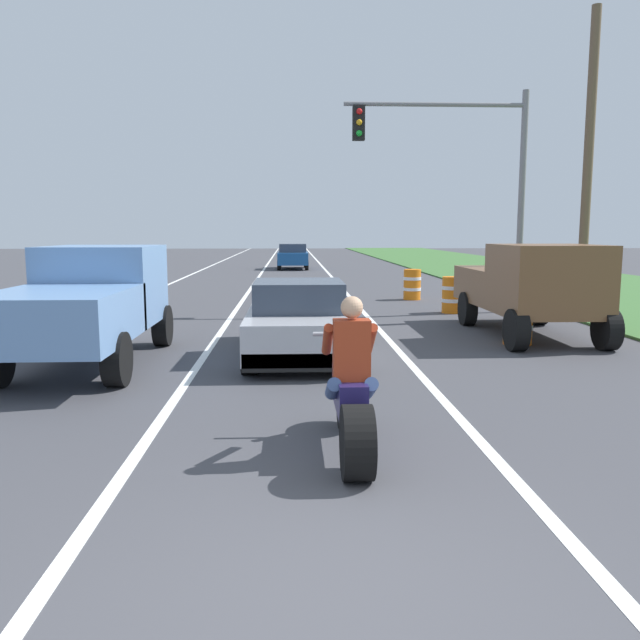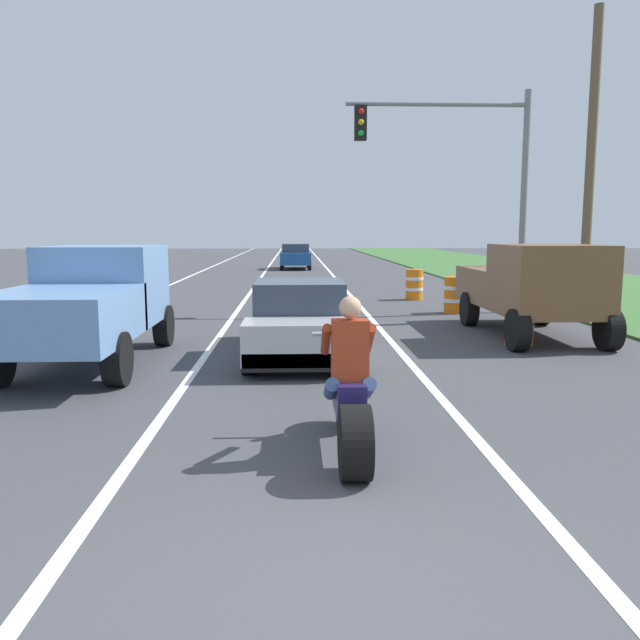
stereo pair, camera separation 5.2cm
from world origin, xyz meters
TOP-DOWN VIEW (x-y plane):
  - ground_plane at (0.00, 0.00)m, footprint 160.00×160.00m
  - lane_stripe_left_solid at (-5.40, 20.00)m, footprint 0.14×120.00m
  - lane_stripe_right_solid at (1.80, 20.00)m, footprint 0.14×120.00m
  - lane_stripe_centre_dashed at (-1.80, 20.00)m, footprint 0.14×120.00m
  - grass_verge_right at (11.92, 20.00)m, footprint 10.00×120.00m
  - motorcycle_with_rider at (0.37, 2.58)m, footprint 0.70×2.21m
  - sports_car_silver at (-0.09, 7.89)m, footprint 1.84×4.30m
  - pickup_truck_left_lane_light_blue at (-3.63, 7.27)m, footprint 2.02×4.80m
  - pickup_truck_right_shoulder_brown at (4.88, 9.85)m, footprint 2.02×4.80m
  - traffic_light_mast_near at (4.56, 13.97)m, footprint 5.00×0.34m
  - utility_pole_roadside at (7.37, 12.77)m, footprint 0.24×0.24m
  - construction_barrel_nearest at (4.29, 8.83)m, footprint 0.58×0.58m
  - construction_barrel_mid at (4.23, 13.79)m, footprint 0.58×0.58m
  - construction_barrel_far at (3.77, 17.27)m, footprint 0.58×0.58m
  - distant_car_far_ahead at (-0.10, 34.69)m, footprint 1.80×4.00m

SIDE VIEW (x-z plane):
  - ground_plane at x=0.00m, z-range 0.00..0.00m
  - lane_stripe_left_solid at x=-5.40m, z-range 0.00..0.01m
  - lane_stripe_right_solid at x=1.80m, z-range 0.00..0.01m
  - lane_stripe_centre_dashed at x=-1.80m, z-range 0.00..0.01m
  - grass_verge_right at x=11.92m, z-range 0.00..0.06m
  - construction_barrel_nearest at x=4.29m, z-range 0.00..1.00m
  - construction_barrel_mid at x=4.23m, z-range 0.00..1.00m
  - construction_barrel_far at x=3.77m, z-range 0.00..1.00m
  - motorcycle_with_rider at x=0.37m, z-range -0.22..1.40m
  - sports_car_silver at x=-0.09m, z-range -0.05..1.31m
  - distant_car_far_ahead at x=-0.10m, z-range 0.02..1.52m
  - pickup_truck_left_lane_light_blue at x=-3.63m, z-range 0.12..2.10m
  - pickup_truck_right_shoulder_brown at x=4.88m, z-range 0.12..2.10m
  - utility_pole_roadside at x=7.37m, z-range 0.00..7.78m
  - traffic_light_mast_near at x=4.56m, z-range 1.02..7.02m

